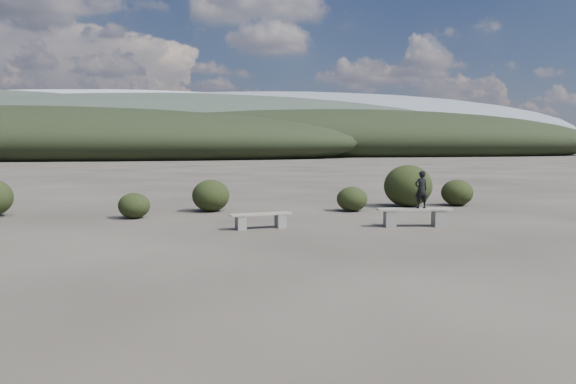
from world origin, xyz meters
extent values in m
plane|color=#302B25|center=(0.00, 0.00, 0.00)|extent=(1200.00, 1200.00, 0.00)
cube|color=slate|center=(-1.76, 4.94, 0.19)|extent=(0.28, 0.36, 0.37)
cube|color=slate|center=(-0.67, 5.13, 0.19)|extent=(0.28, 0.36, 0.37)
cube|color=gray|center=(-1.22, 5.03, 0.39)|extent=(1.70, 0.63, 0.05)
cube|color=slate|center=(2.28, 4.68, 0.22)|extent=(0.33, 0.43, 0.45)
cube|color=slate|center=(3.61, 4.48, 0.22)|extent=(0.33, 0.43, 0.45)
cube|color=gray|center=(2.94, 4.58, 0.48)|extent=(2.05, 0.71, 0.06)
imported|color=black|center=(3.12, 4.56, 1.02)|extent=(0.39, 0.27, 1.03)
ellipsoid|color=black|center=(-4.67, 7.93, 0.39)|extent=(0.96, 0.96, 0.78)
ellipsoid|color=black|center=(-2.26, 9.27, 0.54)|extent=(1.25, 1.25, 1.07)
ellipsoid|color=black|center=(2.41, 8.39, 0.42)|extent=(1.04, 1.04, 0.83)
ellipsoid|color=black|center=(4.82, 9.32, 0.76)|extent=(1.73, 1.73, 1.52)
ellipsoid|color=black|center=(6.76, 9.31, 0.48)|extent=(1.16, 1.16, 0.97)
ellipsoid|color=black|center=(-25.00, 90.00, 2.70)|extent=(110.00, 40.00, 12.00)
ellipsoid|color=black|center=(35.00, 110.00, 3.15)|extent=(120.00, 44.00, 14.00)
ellipsoid|color=#2E382E|center=(0.00, 160.00, 5.40)|extent=(190.00, 64.00, 24.00)
ellipsoid|color=slate|center=(70.00, 300.00, 9.90)|extent=(340.00, 110.00, 44.00)
ellipsoid|color=#949CA7|center=(-30.00, 400.00, 12.60)|extent=(460.00, 140.00, 56.00)
camera|label=1|loc=(-3.46, -9.61, 2.20)|focal=35.00mm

